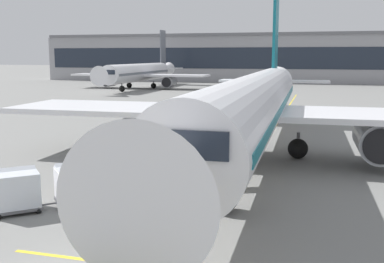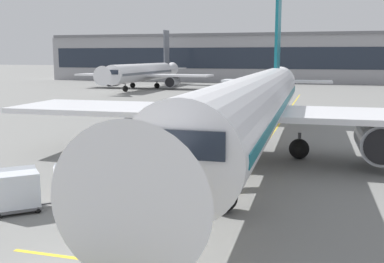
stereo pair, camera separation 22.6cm
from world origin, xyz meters
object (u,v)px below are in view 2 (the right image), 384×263
ground_crew_by_carts (108,169)px  baggage_cart_second (16,189)px  belt_loader (153,172)px  baggage_cart_lead (78,183)px  distant_airplane (143,73)px  safety_cone_engine_keepout (116,165)px  ground_crew_by_loader (73,177)px  parked_airplane (255,105)px  safety_cone_nose_mark (159,147)px  safety_cone_wingtip (129,160)px

ground_crew_by_carts → baggage_cart_second: bearing=-116.4°
belt_loader → baggage_cart_lead: belt_loader is taller
belt_loader → distant_airplane: distant_airplane is taller
baggage_cart_second → ground_crew_by_carts: bearing=63.6°
baggage_cart_second → belt_loader: bearing=47.0°
baggage_cart_second → safety_cone_engine_keepout: (1.03, 8.07, -0.69)m
ground_crew_by_loader → distant_airplane: distant_airplane is taller
ground_crew_by_carts → safety_cone_engine_keepout: ground_crew_by_carts is taller
baggage_cart_lead → parked_airplane: bearing=61.0°
belt_loader → distant_airplane: (-28.87, 70.09, 2.42)m
belt_loader → safety_cone_engine_keepout: bearing=138.7°
baggage_cart_lead → safety_cone_nose_mark: bearing=92.2°
safety_cone_engine_keepout → safety_cone_wingtip: bearing=81.6°
belt_loader → baggage_cart_second: size_ratio=1.84×
belt_loader → safety_cone_engine_keepout: (-3.57, 3.14, -0.58)m
baggage_cart_second → safety_cone_engine_keepout: 8.16m
baggage_cart_second → safety_cone_nose_mark: (1.64, 13.86, -0.68)m
ground_crew_by_carts → distant_airplane: (-26.52, 70.50, 2.31)m
ground_crew_by_carts → safety_cone_engine_keepout: (-1.22, 3.54, -0.69)m
parked_airplane → baggage_cart_second: 16.14m
parked_airplane → baggage_cart_lead: size_ratio=17.22×
parked_airplane → belt_loader: size_ratio=9.35×
parked_airplane → safety_cone_nose_mark: (-6.95, 0.46, -3.31)m
safety_cone_wingtip → distant_airplane: (-25.52, 65.48, 2.98)m
parked_airplane → distant_airplane: size_ratio=1.13×
distant_airplane → safety_cone_nose_mark: bearing=-67.0°
baggage_cart_lead → ground_crew_by_loader: 1.20m
parked_airplane → baggage_cart_lead: parked_airplane is taller
baggage_cart_lead → belt_loader: bearing=52.3°
parked_airplane → baggage_cart_lead: 13.63m
safety_cone_nose_mark → safety_cone_wingtip: bearing=-95.3°
safety_cone_wingtip → distant_airplane: 70.34m
ground_crew_by_loader → safety_cone_engine_keepout: (-0.31, 5.44, -0.69)m
baggage_cart_lead → safety_cone_wingtip: 7.92m
safety_cone_wingtip → baggage_cart_second: bearing=-97.4°
ground_crew_by_loader → distant_airplane: (-25.61, 72.40, 2.31)m
baggage_cart_second → distant_airplane: bearing=107.9°
ground_crew_by_loader → safety_cone_nose_mark: size_ratio=2.61×
safety_cone_engine_keepout → distant_airplane: size_ratio=0.02×
distant_airplane → belt_loader: bearing=-67.6°
belt_loader → baggage_cart_second: 6.74m
ground_crew_by_loader → safety_cone_engine_keepout: ground_crew_by_loader is taller
safety_cone_nose_mark → safety_cone_engine_keepout: bearing=-96.1°
ground_crew_by_carts → safety_cone_wingtip: ground_crew_by_carts is taller
baggage_cart_second → safety_cone_wingtip: 9.65m
baggage_cart_lead → safety_cone_wingtip: bearing=96.3°
baggage_cart_second → ground_crew_by_carts: 5.06m
parked_airplane → baggage_cart_lead: (-6.49, -11.70, -2.63)m
belt_loader → safety_cone_wingtip: (-3.36, 4.62, -0.56)m
ground_crew_by_carts → distant_airplane: size_ratio=0.04×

